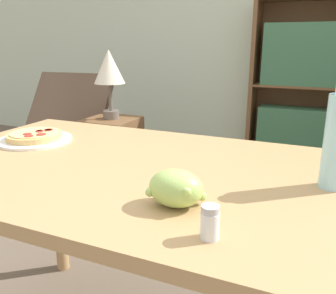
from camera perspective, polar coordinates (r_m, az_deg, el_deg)
The scene contains 9 objects.
wall_back at distance 3.59m, azimuth 15.83°, elevation 18.83°, with size 8.00×0.05×2.60m.
dining_table at distance 1.11m, azimuth -5.55°, elevation -7.61°, with size 1.38×0.83×0.77m.
pizza_on_plate at distance 1.40m, azimuth -20.56°, elevation 1.46°, with size 0.27×0.27×0.04m.
grape_bunch at distance 0.79m, azimuth 1.33°, elevation -6.62°, with size 0.13×0.10×0.08m.
salt_shaker at distance 0.68m, azimuth 6.74°, elevation -11.93°, with size 0.04×0.04×0.07m.
lounge_chair_near at distance 2.84m, azimuth -17.22°, elevation -1.29°, with size 0.72×0.82×0.88m.
bookshelf at distance 3.40m, azimuth 20.40°, elevation 8.06°, with size 0.86×0.31×1.49m.
side_table at distance 2.60m, azimuth -8.77°, elevation -2.01°, with size 0.34×0.34×0.61m.
table_lamp at distance 2.47m, azimuth -9.42°, elevation 12.09°, with size 0.21×0.21×0.47m.
Camera 1 is at (0.54, -0.92, 1.12)m, focal length 38.00 mm.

